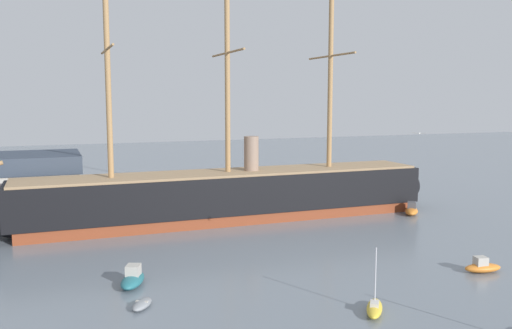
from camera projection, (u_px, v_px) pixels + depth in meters
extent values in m
cube|color=brown|center=(228.00, 215.00, 79.11)|extent=(57.02, 8.78, 1.48)
cube|color=black|center=(228.00, 192.00, 78.70)|extent=(59.40, 9.15, 5.30)
ellipsoid|color=black|center=(23.00, 211.00, 69.19)|extent=(10.72, 8.06, 6.78)
ellipsoid|color=black|center=(389.00, 186.00, 88.39)|extent=(10.72, 8.06, 6.78)
cube|color=#9E7F5B|center=(228.00, 173.00, 78.36)|extent=(58.21, 8.43, 0.32)
cylinder|color=#A37A4C|center=(108.00, 75.00, 70.95)|extent=(0.74, 0.74, 27.56)
cylinder|color=#A37A4C|center=(107.00, 49.00, 70.54)|extent=(0.36, 14.25, 0.30)
cylinder|color=#A37A4C|center=(227.00, 77.00, 76.69)|extent=(0.74, 0.74, 27.56)
cylinder|color=#A37A4C|center=(227.00, 53.00, 76.28)|extent=(0.36, 14.25, 0.30)
cylinder|color=#A37A4C|center=(330.00, 78.00, 82.43)|extent=(0.74, 0.74, 27.56)
cylinder|color=#A37A4C|center=(331.00, 56.00, 82.02)|extent=(0.36, 14.25, 0.30)
cylinder|color=gray|center=(251.00, 154.00, 79.30)|extent=(2.12, 2.12, 5.30)
ellipsoid|color=gold|center=(374.00, 308.00, 44.98)|extent=(3.49, 4.16, 0.80)
cube|color=beige|center=(375.00, 304.00, 44.72)|extent=(1.18, 1.26, 0.42)
cylinder|color=silver|center=(375.00, 276.00, 44.85)|extent=(0.11, 0.11, 4.85)
ellipsoid|color=gray|center=(142.00, 304.00, 46.05)|extent=(2.60, 3.06, 0.67)
cube|color=#B2ADA3|center=(142.00, 301.00, 46.02)|extent=(1.03, 0.80, 0.10)
ellipsoid|color=orange|center=(483.00, 268.00, 55.48)|extent=(4.12, 2.29, 0.91)
cube|color=#B2ADA3|center=(481.00, 261.00, 55.35)|extent=(1.36, 1.25, 0.91)
ellipsoid|color=#236670|center=(133.00, 280.00, 51.46)|extent=(3.56, 5.01, 1.08)
cube|color=#B2ADA3|center=(133.00, 270.00, 51.67)|extent=(1.70, 1.79, 1.08)
ellipsoid|color=orange|center=(412.00, 211.00, 82.85)|extent=(4.24, 4.70, 1.05)
cube|color=#4C4C51|center=(412.00, 205.00, 83.04)|extent=(1.80, 1.83, 1.05)
ellipsoid|color=silver|center=(419.00, 133.00, 50.66)|extent=(0.33, 0.27, 0.11)
sphere|color=silver|center=(420.00, 133.00, 50.82)|extent=(0.09, 0.09, 0.09)
cube|color=#ADA89E|center=(416.00, 133.00, 50.87)|extent=(0.43, 0.58, 0.13)
cube|color=#ADA89E|center=(423.00, 133.00, 50.44)|extent=(0.43, 0.58, 0.13)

